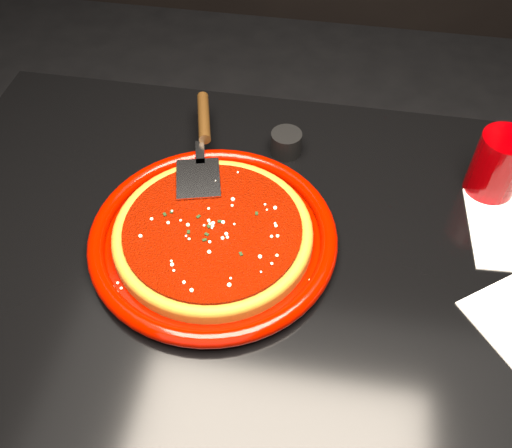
{
  "coord_description": "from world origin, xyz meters",
  "views": [
    {
      "loc": [
        0.04,
        -0.49,
        1.43
      ],
      "look_at": [
        -0.06,
        0.06,
        0.77
      ],
      "focal_mm": 40.0,
      "sensor_mm": 36.0,
      "label": 1
    }
  ],
  "objects_px": {
    "plate": "(213,236)",
    "ramekin": "(286,143)",
    "cup": "(498,165)",
    "pizza_server": "(202,144)",
    "table": "(279,382)"
  },
  "relations": [
    {
      "from": "plate",
      "to": "ramekin",
      "type": "height_order",
      "value": "ramekin"
    },
    {
      "from": "table",
      "to": "plate",
      "type": "distance_m",
      "value": 0.41
    },
    {
      "from": "plate",
      "to": "pizza_server",
      "type": "relative_size",
      "value": 1.28
    },
    {
      "from": "table",
      "to": "ramekin",
      "type": "bearing_deg",
      "value": 98.23
    },
    {
      "from": "pizza_server",
      "to": "table",
      "type": "bearing_deg",
      "value": -64.17
    },
    {
      "from": "table",
      "to": "cup",
      "type": "distance_m",
      "value": 0.57
    },
    {
      "from": "table",
      "to": "pizza_server",
      "type": "relative_size",
      "value": 4.12
    },
    {
      "from": "plate",
      "to": "cup",
      "type": "relative_size",
      "value": 3.39
    },
    {
      "from": "table",
      "to": "cup",
      "type": "bearing_deg",
      "value": 35.79
    },
    {
      "from": "pizza_server",
      "to": "ramekin",
      "type": "relative_size",
      "value": 5.47
    },
    {
      "from": "ramekin",
      "to": "cup",
      "type": "bearing_deg",
      "value": -5.69
    },
    {
      "from": "cup",
      "to": "pizza_server",
      "type": "bearing_deg",
      "value": -177.5
    },
    {
      "from": "plate",
      "to": "cup",
      "type": "distance_m",
      "value": 0.46
    },
    {
      "from": "pizza_server",
      "to": "ramekin",
      "type": "height_order",
      "value": "pizza_server"
    },
    {
      "from": "cup",
      "to": "ramekin",
      "type": "height_order",
      "value": "cup"
    }
  ]
}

